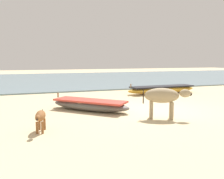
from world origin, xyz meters
TOP-DOWN VIEW (x-y plane):
  - ground at (0.00, 0.00)m, footprint 80.00×80.00m
  - sea_water at (0.00, 16.04)m, footprint 60.00×20.00m
  - fishing_boat_0 at (-2.41, 0.58)m, footprint 2.96×2.93m
  - fishing_boat_3 at (2.80, 3.78)m, footprint 4.48×1.06m
  - cow_adult_dun at (-0.41, -1.49)m, footprint 1.52×0.99m
  - calf_near_brown at (-4.38, -1.67)m, footprint 0.39×0.90m

SIDE VIEW (x-z plane):
  - ground at x=0.00m, z-range 0.00..0.00m
  - sea_water at x=0.00m, z-range 0.00..0.08m
  - fishing_boat_0 at x=-2.41m, z-range -0.08..0.54m
  - fishing_boat_3 at x=2.80m, z-range -0.08..0.57m
  - calf_near_brown at x=-4.38m, z-range 0.13..0.72m
  - cow_adult_dun at x=-0.41m, z-range 0.23..1.27m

